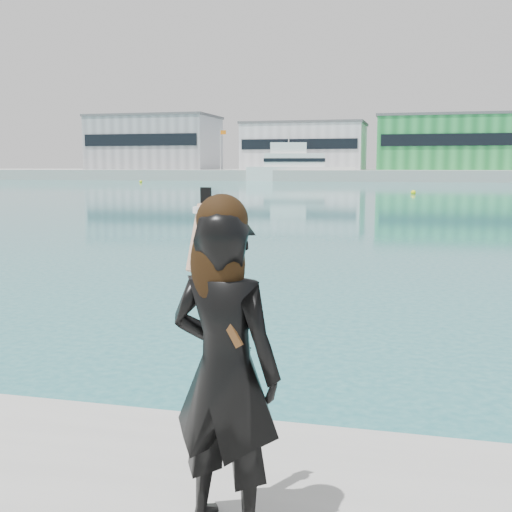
# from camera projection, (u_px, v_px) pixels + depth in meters

# --- Properties ---
(far_quay) EXTENTS (320.00, 40.00, 2.00)m
(far_quay) POSITION_uv_depth(u_px,v_px,m) (414.00, 175.00, 128.90)
(far_quay) COLOR #9E9E99
(far_quay) RESTS_ON ground
(warehouse_grey_left) EXTENTS (26.52, 16.36, 11.50)m
(warehouse_grey_left) POSITION_uv_depth(u_px,v_px,m) (155.00, 143.00, 139.19)
(warehouse_grey_left) COLOR gray
(warehouse_grey_left) RESTS_ON far_quay
(warehouse_white) EXTENTS (24.48, 15.35, 9.50)m
(warehouse_white) POSITION_uv_depth(u_px,v_px,m) (305.00, 146.00, 131.42)
(warehouse_white) COLOR silver
(warehouse_white) RESTS_ON far_quay
(warehouse_green) EXTENTS (30.60, 16.36, 10.50)m
(warehouse_green) POSITION_uv_depth(u_px,v_px,m) (458.00, 142.00, 124.17)
(warehouse_green) COLOR #208239
(warehouse_green) RESTS_ON far_quay
(flagpole_left) EXTENTS (1.28, 0.16, 8.00)m
(flagpole_left) POSITION_uv_depth(u_px,v_px,m) (221.00, 147.00, 128.56)
(flagpole_left) COLOR silver
(flagpole_left) RESTS_ON far_quay
(motor_yacht) EXTENTS (20.27, 8.74, 9.16)m
(motor_yacht) POSITION_uv_depth(u_px,v_px,m) (297.00, 167.00, 117.78)
(motor_yacht) COLOR white
(motor_yacht) RESTS_ON ground
(buoy_near) EXTENTS (0.50, 0.50, 0.50)m
(buoy_near) POSITION_uv_depth(u_px,v_px,m) (413.00, 194.00, 63.92)
(buoy_near) COLOR #FCFF0D
(buoy_near) RESTS_ON ground
(buoy_far) EXTENTS (0.50, 0.50, 0.50)m
(buoy_far) POSITION_uv_depth(u_px,v_px,m) (141.00, 183.00, 106.89)
(buoy_far) COLOR #FCFF0D
(buoy_far) RESTS_ON ground
(woman) EXTENTS (0.73, 0.57, 1.90)m
(woman) POSITION_uv_depth(u_px,v_px,m) (224.00, 362.00, 3.49)
(woman) COLOR black
(woman) RESTS_ON near_quay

